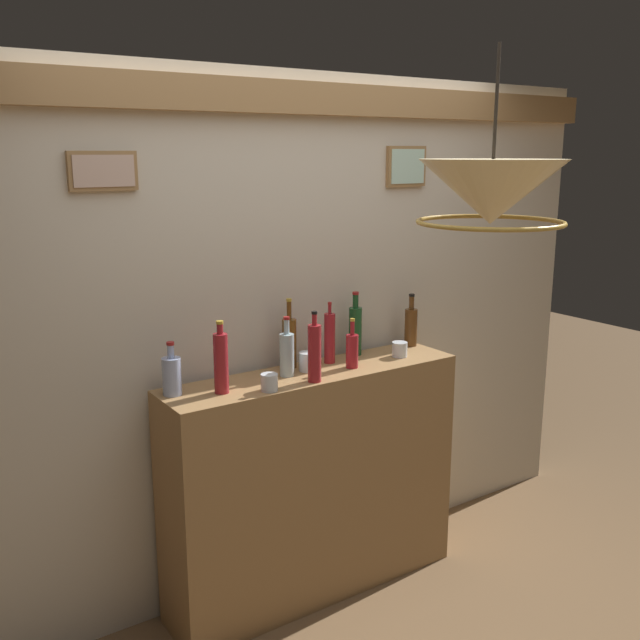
{
  "coord_description": "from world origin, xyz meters",
  "views": [
    {
      "loc": [
        -1.72,
        -1.74,
        2.06
      ],
      "look_at": [
        0.0,
        0.8,
        1.34
      ],
      "focal_mm": 40.53,
      "sensor_mm": 36.0,
      "label": 1
    }
  ],
  "objects_px": {
    "liquor_bottle_gin": "(221,362)",
    "glass_tumbler_rocks": "(307,362)",
    "liquor_bottle_tequila": "(330,338)",
    "pendant_lamp": "(492,194)",
    "liquor_bottle_vermouth": "(289,342)",
    "liquor_bottle_amaro": "(352,350)",
    "liquor_bottle_port": "(355,329)",
    "glass_tumbler_highball": "(269,382)",
    "liquor_bottle_brandy": "(314,352)",
    "liquor_bottle_rum": "(172,375)",
    "glass_tumbler_shot": "(400,349)",
    "liquor_bottle_sherry": "(287,353)",
    "liquor_bottle_bourbon": "(411,326)"
  },
  "relations": [
    {
      "from": "liquor_bottle_amaro",
      "to": "liquor_bottle_port",
      "type": "bearing_deg",
      "value": 49.54
    },
    {
      "from": "liquor_bottle_sherry",
      "to": "glass_tumbler_shot",
      "type": "bearing_deg",
      "value": -4.17
    },
    {
      "from": "liquor_bottle_amaro",
      "to": "liquor_bottle_tequila",
      "type": "xyz_separation_m",
      "value": [
        -0.04,
        0.12,
        0.04
      ]
    },
    {
      "from": "liquor_bottle_tequila",
      "to": "liquor_bottle_amaro",
      "type": "bearing_deg",
      "value": -71.52
    },
    {
      "from": "liquor_bottle_tequila",
      "to": "glass_tumbler_highball",
      "type": "height_order",
      "value": "liquor_bottle_tequila"
    },
    {
      "from": "liquor_bottle_tequila",
      "to": "glass_tumbler_highball",
      "type": "distance_m",
      "value": 0.49
    },
    {
      "from": "liquor_bottle_amaro",
      "to": "glass_tumbler_rocks",
      "type": "relative_size",
      "value": 2.68
    },
    {
      "from": "liquor_bottle_tequila",
      "to": "liquor_bottle_gin",
      "type": "bearing_deg",
      "value": -170.12
    },
    {
      "from": "glass_tumbler_highball",
      "to": "pendant_lamp",
      "type": "bearing_deg",
      "value": -58.69
    },
    {
      "from": "liquor_bottle_vermouth",
      "to": "glass_tumbler_rocks",
      "type": "bearing_deg",
      "value": -67.74
    },
    {
      "from": "liquor_bottle_vermouth",
      "to": "glass_tumbler_shot",
      "type": "height_order",
      "value": "liquor_bottle_vermouth"
    },
    {
      "from": "liquor_bottle_tequila",
      "to": "liquor_bottle_vermouth",
      "type": "bearing_deg",
      "value": 167.51
    },
    {
      "from": "liquor_bottle_vermouth",
      "to": "liquor_bottle_brandy",
      "type": "xyz_separation_m",
      "value": [
        -0.02,
        -0.24,
        0.01
      ]
    },
    {
      "from": "liquor_bottle_brandy",
      "to": "liquor_bottle_sherry",
      "type": "height_order",
      "value": "liquor_bottle_brandy"
    },
    {
      "from": "glass_tumbler_rocks",
      "to": "liquor_bottle_vermouth",
      "type": "bearing_deg",
      "value": 112.26
    },
    {
      "from": "liquor_bottle_port",
      "to": "liquor_bottle_rum",
      "type": "relative_size",
      "value": 1.4
    },
    {
      "from": "glass_tumbler_shot",
      "to": "liquor_bottle_brandy",
      "type": "bearing_deg",
      "value": -170.6
    },
    {
      "from": "liquor_bottle_tequila",
      "to": "pendant_lamp",
      "type": "relative_size",
      "value": 0.49
    },
    {
      "from": "liquor_bottle_brandy",
      "to": "liquor_bottle_tequila",
      "type": "bearing_deg",
      "value": 42.32
    },
    {
      "from": "liquor_bottle_sherry",
      "to": "pendant_lamp",
      "type": "xyz_separation_m",
      "value": [
        0.29,
        -0.88,
        0.73
      ]
    },
    {
      "from": "liquor_bottle_vermouth",
      "to": "liquor_bottle_brandy",
      "type": "relative_size",
      "value": 1.04
    },
    {
      "from": "liquor_bottle_tequila",
      "to": "pendant_lamp",
      "type": "xyz_separation_m",
      "value": [
        0.01,
        -0.94,
        0.71
      ]
    },
    {
      "from": "liquor_bottle_amaro",
      "to": "liquor_bottle_rum",
      "type": "relative_size",
      "value": 1.04
    },
    {
      "from": "glass_tumbler_highball",
      "to": "liquor_bottle_amaro",
      "type": "bearing_deg",
      "value": 8.68
    },
    {
      "from": "liquor_bottle_gin",
      "to": "liquor_bottle_bourbon",
      "type": "bearing_deg",
      "value": 6.4
    },
    {
      "from": "liquor_bottle_vermouth",
      "to": "liquor_bottle_amaro",
      "type": "relative_size",
      "value": 1.39
    },
    {
      "from": "liquor_bottle_bourbon",
      "to": "liquor_bottle_tequila",
      "type": "relative_size",
      "value": 0.92
    },
    {
      "from": "liquor_bottle_vermouth",
      "to": "liquor_bottle_amaro",
      "type": "height_order",
      "value": "liquor_bottle_vermouth"
    },
    {
      "from": "liquor_bottle_brandy",
      "to": "liquor_bottle_amaro",
      "type": "relative_size",
      "value": 1.34
    },
    {
      "from": "liquor_bottle_vermouth",
      "to": "liquor_bottle_sherry",
      "type": "height_order",
      "value": "liquor_bottle_vermouth"
    },
    {
      "from": "liquor_bottle_rum",
      "to": "pendant_lamp",
      "type": "relative_size",
      "value": 0.38
    },
    {
      "from": "liquor_bottle_vermouth",
      "to": "pendant_lamp",
      "type": "bearing_deg",
      "value": -78.09
    },
    {
      "from": "liquor_bottle_sherry",
      "to": "liquor_bottle_gin",
      "type": "bearing_deg",
      "value": -172.25
    },
    {
      "from": "liquor_bottle_gin",
      "to": "glass_tumbler_rocks",
      "type": "height_order",
      "value": "liquor_bottle_gin"
    },
    {
      "from": "liquor_bottle_brandy",
      "to": "liquor_bottle_port",
      "type": "xyz_separation_m",
      "value": [
        0.4,
        0.24,
        -0.0
      ]
    },
    {
      "from": "glass_tumbler_highball",
      "to": "liquor_bottle_rum",
      "type": "bearing_deg",
      "value": 152.97
    },
    {
      "from": "liquor_bottle_gin",
      "to": "glass_tumbler_rocks",
      "type": "distance_m",
      "value": 0.47
    },
    {
      "from": "glass_tumbler_rocks",
      "to": "glass_tumbler_highball",
      "type": "xyz_separation_m",
      "value": [
        -0.28,
        -0.15,
        -0.01
      ]
    },
    {
      "from": "liquor_bottle_port",
      "to": "glass_tumbler_highball",
      "type": "xyz_separation_m",
      "value": [
        -0.62,
        -0.24,
        -0.09
      ]
    },
    {
      "from": "liquor_bottle_amaro",
      "to": "glass_tumbler_shot",
      "type": "xyz_separation_m",
      "value": [
        0.3,
        0.02,
        -0.05
      ]
    },
    {
      "from": "glass_tumbler_highball",
      "to": "pendant_lamp",
      "type": "distance_m",
      "value": 1.18
    },
    {
      "from": "liquor_bottle_port",
      "to": "liquor_bottle_bourbon",
      "type": "distance_m",
      "value": 0.34
    },
    {
      "from": "liquor_bottle_gin",
      "to": "liquor_bottle_amaro",
      "type": "height_order",
      "value": "liquor_bottle_gin"
    },
    {
      "from": "liquor_bottle_brandy",
      "to": "glass_tumbler_highball",
      "type": "relative_size",
      "value": 4.29
    },
    {
      "from": "liquor_bottle_vermouth",
      "to": "glass_tumbler_highball",
      "type": "xyz_separation_m",
      "value": [
        -0.25,
        -0.24,
        -0.08
      ]
    },
    {
      "from": "liquor_bottle_gin",
      "to": "liquor_bottle_rum",
      "type": "distance_m",
      "value": 0.21
    },
    {
      "from": "liquor_bottle_rum",
      "to": "liquor_bottle_sherry",
      "type": "height_order",
      "value": "liquor_bottle_sherry"
    },
    {
      "from": "liquor_bottle_brandy",
      "to": "pendant_lamp",
      "type": "xyz_separation_m",
      "value": [
        0.23,
        -0.74,
        0.7
      ]
    },
    {
      "from": "liquor_bottle_sherry",
      "to": "liquor_bottle_tequila",
      "type": "height_order",
      "value": "liquor_bottle_tequila"
    },
    {
      "from": "liquor_bottle_tequila",
      "to": "pendant_lamp",
      "type": "bearing_deg",
      "value": -89.18
    }
  ]
}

